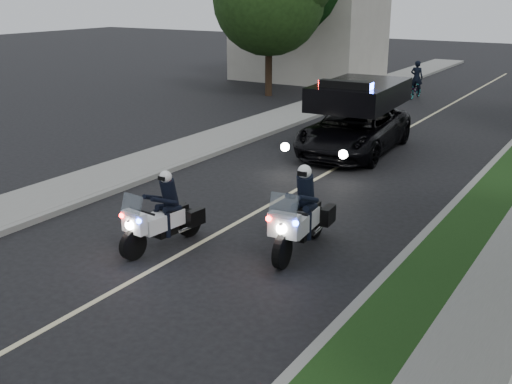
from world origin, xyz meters
TOP-DOWN VIEW (x-y plane):
  - ground at (0.00, 0.00)m, footprint 120.00×120.00m
  - curb_right at (4.10, 10.00)m, footprint 0.20×60.00m
  - grass_verge at (4.80, 10.00)m, footprint 1.20×60.00m
  - curb_left at (-4.10, 10.00)m, footprint 0.20×60.00m
  - sidewalk_left at (-5.20, 10.00)m, footprint 2.00×60.00m
  - building_far at (-10.00, 26.00)m, footprint 8.00×6.00m
  - lane_marking at (0.00, 10.00)m, footprint 0.12×50.00m
  - police_moto_left at (-0.55, 0.86)m, footprint 0.93×2.05m
  - police_moto_right at (2.05, 2.21)m, footprint 0.98×2.26m
  - police_suv at (-0.33, 10.58)m, footprint 2.95×5.77m
  - bicycle at (-2.03, 22.38)m, footprint 0.56×1.54m
  - cyclist at (-2.03, 22.38)m, footprint 0.64×0.45m
  - tree_left_near at (-8.79, 19.17)m, footprint 6.25×6.25m
  - tree_left_far at (-9.30, 24.90)m, footprint 8.74×8.74m

SIDE VIEW (x-z plane):
  - ground at x=0.00m, z-range 0.00..0.00m
  - police_moto_left at x=-0.55m, z-range -0.84..0.84m
  - police_moto_right at x=2.05m, z-range -0.93..0.93m
  - police_suv at x=-0.33m, z-range -1.37..1.37m
  - bicycle at x=-2.03m, z-range -0.40..0.40m
  - cyclist at x=-2.03m, z-range -0.85..0.85m
  - tree_left_near at x=-8.79m, z-range -4.69..4.69m
  - tree_left_far at x=-9.30m, z-range -5.49..5.49m
  - lane_marking at x=0.00m, z-range 0.00..0.01m
  - curb_right at x=4.10m, z-range 0.00..0.15m
  - curb_left at x=-4.10m, z-range 0.00..0.15m
  - grass_verge at x=4.80m, z-range 0.00..0.16m
  - sidewalk_left at x=-5.20m, z-range 0.00..0.16m
  - building_far at x=-10.00m, z-range 0.00..7.00m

